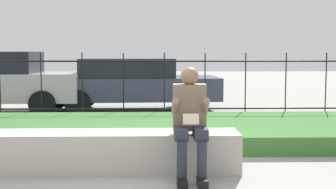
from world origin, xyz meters
TOP-DOWN VIEW (x-y plane):
  - ground_plane at (0.00, 0.00)m, footprint 60.00×60.00m
  - stone_bench at (-0.31, 0.00)m, footprint 3.14×0.59m
  - person_seated_reader at (0.64, -0.33)m, footprint 0.42×0.73m
  - grass_berm at (0.00, 2.12)m, footprint 10.42×2.85m
  - iron_fence at (0.00, 3.98)m, footprint 8.42×0.03m
  - car_parked_center at (-0.34, 5.93)m, footprint 4.22×2.16m

SIDE VIEW (x-z plane):
  - ground_plane at x=0.00m, z-range 0.00..0.00m
  - grass_berm at x=0.00m, z-range 0.00..0.27m
  - stone_bench at x=-0.31m, z-range -0.03..0.46m
  - car_parked_center at x=-0.34m, z-range 0.05..1.35m
  - person_seated_reader at x=0.64m, z-range 0.07..1.35m
  - iron_fence at x=0.00m, z-range 0.04..1.48m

